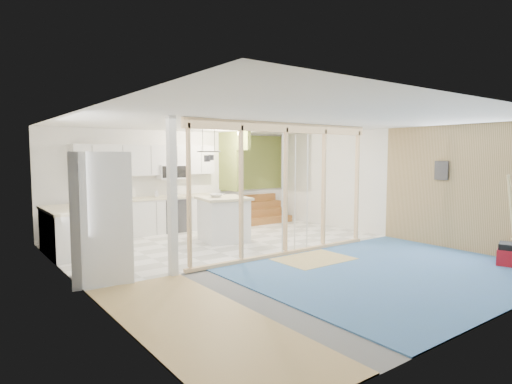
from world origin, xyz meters
TOP-DOWN VIEW (x-y plane):
  - room at (0.00, 0.00)m, footprint 7.01×8.01m
  - floor_overlays at (0.07, 0.06)m, footprint 7.00×8.00m
  - stud_frame at (-0.24, -0.00)m, footprint 4.66×0.14m
  - base_cabinets at (-1.61, 3.36)m, footprint 4.45×2.24m
  - upper_cabinets at (-0.84, 3.82)m, footprint 3.60×0.41m
  - green_partition at (2.04, 3.66)m, footprint 2.25×1.51m
  - pot_rack at (-0.31, 1.89)m, footprint 0.52×0.52m
  - sheathing_panel at (3.48, -2.00)m, footprint 0.02×4.00m
  - electrical_panel at (3.43, -1.40)m, footprint 0.04×0.30m
  - ceiling_light at (1.40, 3.00)m, footprint 0.32×0.32m
  - fridge at (-3.10, 0.45)m, footprint 1.05×1.02m
  - island at (0.05, 1.87)m, footprint 1.21×1.21m
  - bowl at (-0.08, 1.97)m, footprint 0.31×0.31m
  - soap_bottle_a at (-2.50, 3.77)m, footprint 0.14×0.14m
  - soap_bottle_b at (-0.73, 3.77)m, footprint 0.12×0.12m
  - toolbox at (3.00, -2.96)m, footprint 0.51×0.45m

SIDE VIEW (x-z plane):
  - floor_overlays at x=0.07m, z-range 0.00..0.02m
  - toolbox at x=3.00m, z-range -0.01..0.40m
  - base_cabinets at x=-1.61m, z-range 0.00..0.93m
  - island at x=0.05m, z-range 0.00..1.02m
  - green_partition at x=2.04m, z-range -0.36..2.24m
  - fridge at x=-3.10m, z-range 0.00..2.03m
  - soap_bottle_b at x=-0.73m, z-range 0.93..1.13m
  - bowl at x=-0.08m, z-range 1.02..1.09m
  - soap_bottle_a at x=-2.50m, z-range 0.93..1.22m
  - sheathing_panel at x=3.48m, z-range 0.00..2.60m
  - room at x=0.00m, z-range 0.00..2.61m
  - stud_frame at x=-0.24m, z-range 0.29..2.89m
  - electrical_panel at x=3.43m, z-range 1.45..1.85m
  - upper_cabinets at x=-0.84m, z-range 1.39..2.25m
  - pot_rack at x=-0.31m, z-range 1.64..2.36m
  - ceiling_light at x=1.40m, z-range 2.50..2.58m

